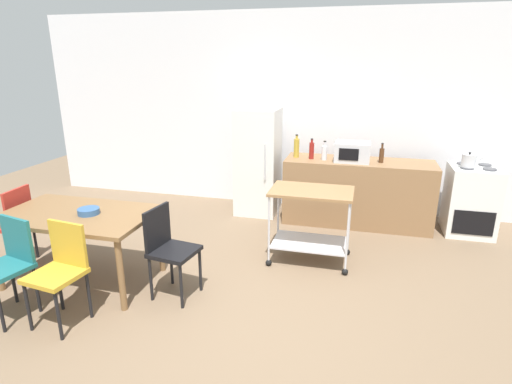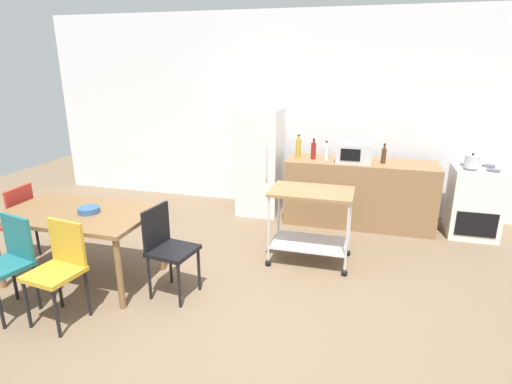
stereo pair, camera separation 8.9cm
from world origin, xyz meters
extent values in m
plane|color=brown|center=(0.00, 0.00, 0.00)|extent=(12.00, 12.00, 0.00)
cube|color=white|center=(0.00, 3.20, 1.45)|extent=(8.40, 0.12, 2.90)
cube|color=olive|center=(0.90, 2.60, 0.45)|extent=(2.00, 0.64, 0.90)
cube|color=brown|center=(-1.79, 0.24, 0.73)|extent=(1.50, 0.90, 0.04)
cylinder|color=brown|center=(-1.10, -0.15, 0.35)|extent=(0.06, 0.06, 0.71)
cylinder|color=brown|center=(-2.48, 0.63, 0.35)|extent=(0.06, 0.06, 0.71)
cylinder|color=brown|center=(-1.10, 0.63, 0.35)|extent=(0.06, 0.06, 0.71)
cube|color=#B72D23|center=(-2.83, 0.37, 0.47)|extent=(0.42, 0.42, 0.04)
cube|color=#B72D23|center=(-2.65, 0.38, 0.69)|extent=(0.05, 0.38, 0.40)
cylinder|color=black|center=(-3.01, 0.53, 0.23)|extent=(0.03, 0.03, 0.45)
cylinder|color=black|center=(-2.67, 0.55, 0.23)|extent=(0.03, 0.03, 0.45)
cylinder|color=black|center=(-2.65, 0.21, 0.23)|extent=(0.03, 0.03, 0.45)
cube|color=#1E666B|center=(-2.04, -0.50, 0.47)|extent=(0.48, 0.48, 0.04)
cube|color=#1E666B|center=(-2.00, -0.33, 0.69)|extent=(0.38, 0.11, 0.40)
cylinder|color=black|center=(-1.91, -0.70, 0.23)|extent=(0.03, 0.03, 0.45)
cylinder|color=black|center=(-2.17, -0.30, 0.23)|extent=(0.03, 0.03, 0.45)
cylinder|color=black|center=(-1.83, -0.37, 0.23)|extent=(0.03, 0.03, 0.45)
cube|color=gold|center=(-1.51, -0.48, 0.47)|extent=(0.45, 0.45, 0.04)
cube|color=gold|center=(-1.49, -0.30, 0.69)|extent=(0.38, 0.08, 0.40)
cylinder|color=black|center=(-1.70, -0.63, 0.23)|extent=(0.03, 0.03, 0.45)
cylinder|color=black|center=(-1.37, -0.67, 0.23)|extent=(0.03, 0.03, 0.45)
cylinder|color=black|center=(-1.66, -0.29, 0.23)|extent=(0.03, 0.03, 0.45)
cylinder|color=black|center=(-1.32, -0.33, 0.23)|extent=(0.03, 0.03, 0.45)
cube|color=black|center=(-0.73, 0.20, 0.47)|extent=(0.46, 0.46, 0.04)
cube|color=black|center=(-0.91, 0.23, 0.69)|extent=(0.09, 0.38, 0.40)
cylinder|color=black|center=(-0.59, 0.01, 0.23)|extent=(0.03, 0.03, 0.45)
cylinder|color=black|center=(-0.54, 0.34, 0.23)|extent=(0.03, 0.03, 0.45)
cylinder|color=black|center=(-0.93, 0.06, 0.23)|extent=(0.03, 0.03, 0.45)
cylinder|color=black|center=(-0.88, 0.39, 0.23)|extent=(0.03, 0.03, 0.45)
cube|color=white|center=(2.35, 2.62, 0.45)|extent=(0.60, 0.60, 0.90)
cube|color=black|center=(2.35, 2.32, 0.25)|extent=(0.48, 0.01, 0.32)
cylinder|color=#47474C|center=(2.22, 2.50, 0.91)|extent=(0.16, 0.16, 0.02)
cylinder|color=#47474C|center=(2.48, 2.50, 0.91)|extent=(0.16, 0.16, 0.02)
cylinder|color=#47474C|center=(2.22, 2.74, 0.91)|extent=(0.16, 0.16, 0.02)
cylinder|color=#47474C|center=(2.48, 2.74, 0.91)|extent=(0.16, 0.16, 0.02)
cube|color=white|center=(-0.55, 2.70, 0.78)|extent=(0.60, 0.60, 1.55)
cylinder|color=silver|center=(-0.37, 2.39, 0.85)|extent=(0.02, 0.02, 0.50)
cube|color=olive|center=(0.42, 1.28, 0.83)|extent=(0.90, 0.56, 0.03)
cube|color=silver|center=(0.42, 1.28, 0.22)|extent=(0.83, 0.52, 0.02)
cylinder|color=silver|center=(0.00, 1.03, 0.45)|extent=(0.02, 0.02, 0.76)
sphere|color=black|center=(0.00, 1.03, 0.04)|extent=(0.07, 0.07, 0.07)
cylinder|color=silver|center=(0.84, 1.03, 0.45)|extent=(0.02, 0.02, 0.76)
sphere|color=black|center=(0.84, 1.03, 0.04)|extent=(0.07, 0.07, 0.07)
cylinder|color=silver|center=(0.00, 1.53, 0.45)|extent=(0.02, 0.02, 0.76)
sphere|color=black|center=(0.00, 1.53, 0.04)|extent=(0.07, 0.07, 0.07)
cylinder|color=silver|center=(0.84, 1.53, 0.45)|extent=(0.02, 0.02, 0.76)
sphere|color=black|center=(0.84, 1.53, 0.04)|extent=(0.07, 0.07, 0.07)
cylinder|color=gold|center=(0.03, 2.61, 1.03)|extent=(0.08, 0.08, 0.26)
cylinder|color=gold|center=(0.03, 2.61, 1.18)|extent=(0.03, 0.03, 0.05)
cylinder|color=black|center=(0.03, 2.61, 1.21)|extent=(0.04, 0.04, 0.01)
cylinder|color=maroon|center=(0.25, 2.56, 1.01)|extent=(0.07, 0.07, 0.22)
cylinder|color=maroon|center=(0.25, 2.56, 1.15)|extent=(0.03, 0.03, 0.05)
cylinder|color=black|center=(0.25, 2.56, 1.18)|extent=(0.03, 0.03, 0.01)
cylinder|color=silver|center=(0.43, 2.53, 1.00)|extent=(0.07, 0.07, 0.19)
cylinder|color=silver|center=(0.43, 2.53, 1.12)|extent=(0.03, 0.03, 0.06)
cylinder|color=black|center=(0.43, 2.53, 1.16)|extent=(0.04, 0.04, 0.01)
cube|color=silver|center=(0.80, 2.54, 1.03)|extent=(0.46, 0.34, 0.26)
cube|color=black|center=(0.76, 2.36, 1.03)|extent=(0.25, 0.01, 0.16)
cylinder|color=#4C2D19|center=(1.18, 2.57, 1.00)|extent=(0.06, 0.06, 0.19)
cylinder|color=#4C2D19|center=(1.18, 2.57, 1.12)|extent=(0.03, 0.03, 0.06)
cylinder|color=black|center=(1.18, 2.57, 1.16)|extent=(0.03, 0.03, 0.01)
cylinder|color=#33598C|center=(-1.66, 0.24, 0.78)|extent=(0.21, 0.21, 0.06)
cylinder|color=silver|center=(2.23, 2.52, 1.00)|extent=(0.17, 0.17, 0.16)
sphere|color=black|center=(2.23, 2.52, 1.09)|extent=(0.03, 0.03, 0.03)
cylinder|color=silver|center=(2.34, 2.52, 1.02)|extent=(0.08, 0.02, 0.07)
camera|label=1|loc=(0.92, -3.10, 2.22)|focal=29.30mm
camera|label=2|loc=(1.01, -3.08, 2.22)|focal=29.30mm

